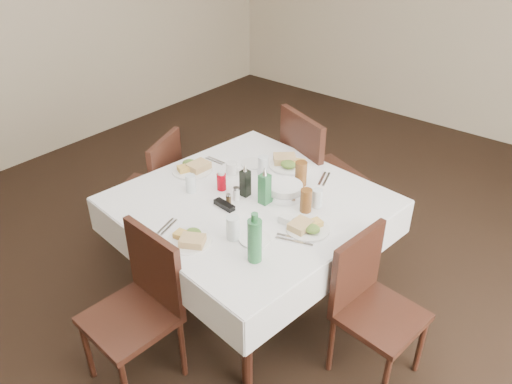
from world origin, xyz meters
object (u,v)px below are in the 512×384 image
coffee_mug (232,169)px  dining_table (250,210)px  chair_south (142,300)px  water_w (191,183)px  oil_cruet_green (265,188)px  ketchup_bottle (221,181)px  water_n (263,166)px  green_bottle (255,240)px  bread_basket (285,190)px  chair_east (369,298)px  water_e (317,198)px  chair_west (155,185)px  oil_cruet_dark (245,182)px  chair_north (313,169)px  water_s (233,228)px

coffee_mug → dining_table: bearing=-29.2°
dining_table → chair_south: 0.83m
dining_table → water_w: size_ratio=13.69×
oil_cruet_green → ketchup_bottle: bearing=-171.1°
chair_south → oil_cruet_green: bearing=79.2°
water_n → green_bottle: bearing=-54.1°
bread_basket → chair_east: bearing=-14.2°
chair_east → ketchup_bottle: 1.09m
water_n → water_e: water_n is taller
chair_west → ketchup_bottle: (0.69, -0.03, 0.31)m
dining_table → water_n: 0.34m
oil_cruet_green → coffee_mug: size_ratio=1.92×
chair_east → water_w: (-1.17, -0.14, 0.33)m
water_n → oil_cruet_dark: oil_cruet_dark is taller
water_e → chair_east: bearing=-22.5°
chair_east → oil_cruet_dark: 0.96m
green_bottle → dining_table: bearing=132.4°
chair_north → water_w: size_ratio=9.17×
water_e → green_bottle: bearing=-87.2°
oil_cruet_dark → coffee_mug: size_ratio=1.70×
dining_table → water_s: size_ratio=11.63×
chair_east → oil_cruet_green: size_ratio=3.57×
chair_north → water_e: bearing=-55.6°
chair_east → green_bottle: (-0.46, -0.40, 0.40)m
water_n → coffee_mug: 0.20m
water_s → coffee_mug: size_ratio=1.06×
water_s → green_bottle: (0.20, -0.06, 0.06)m
water_s → bread_basket: 0.51m
water_e → bread_basket: (-0.21, -0.02, -0.02)m
chair_north → oil_cruet_green: chair_north is taller
oil_cruet_dark → green_bottle: (0.43, -0.43, 0.03)m
coffee_mug → green_bottle: (0.66, -0.57, 0.08)m
chair_south → bread_basket: chair_south is taller
chair_east → water_w: water_w is taller
chair_south → water_n: size_ratio=7.02×
coffee_mug → green_bottle: bearing=-40.9°
water_n → oil_cruet_green: bearing=-50.0°
chair_south → ketchup_bottle: same height
chair_south → water_e: chair_south is taller
water_n → oil_cruet_dark: (0.08, -0.27, 0.03)m
chair_south → water_s: water_s is taller
water_s → green_bottle: green_bottle is taller
chair_north → water_w: chair_north is taller
dining_table → oil_cruet_green: 0.20m
chair_north → water_e: size_ratio=9.18×
chair_north → chair_east: (0.92, -0.84, -0.10)m
oil_cruet_dark → water_s: bearing=-58.1°
chair_west → bread_basket: bearing=8.4°
chair_south → chair_north: bearing=90.7°
green_bottle → water_s: bearing=162.0°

